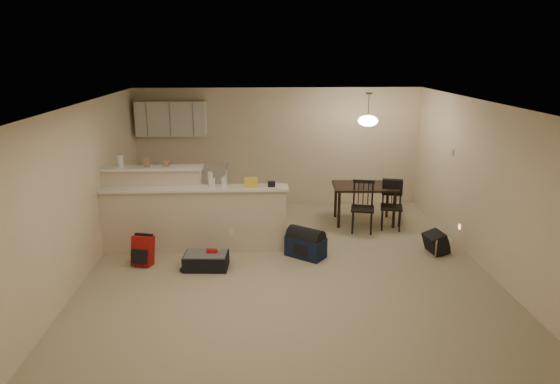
{
  "coord_description": "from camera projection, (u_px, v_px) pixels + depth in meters",
  "views": [
    {
      "loc": [
        -0.45,
        -6.96,
        3.21
      ],
      "look_at": [
        -0.1,
        0.7,
        1.05
      ],
      "focal_mm": 32.0,
      "sensor_mm": 36.0,
      "label": 1
    }
  ],
  "objects": [
    {
      "name": "black_daypack",
      "position": [
        436.0,
        243.0,
        8.23
      ],
      "size": [
        0.32,
        0.42,
        0.33
      ],
      "primitive_type": "cube",
      "rotation": [
        0.0,
        0.0,
        1.73
      ],
      "color": "black",
      "rests_on": "ground"
    },
    {
      "name": "small_box",
      "position": [
        166.0,
        163.0,
        8.18
      ],
      "size": [
        0.08,
        0.06,
        0.12
      ],
      "primitive_type": "cube",
      "color": "#996E4F",
      "rests_on": "breakfast_bar"
    },
    {
      "name": "room",
      "position": [
        289.0,
        192.0,
        7.24
      ],
      "size": [
        7.0,
        7.02,
        2.5
      ],
      "color": "#B4AA8A",
      "rests_on": "ground"
    },
    {
      "name": "bottle_a",
      "position": [
        210.0,
        179.0,
        8.06
      ],
      "size": [
        0.07,
        0.07,
        0.26
      ],
      "primitive_type": "cylinder",
      "color": "silver",
      "rests_on": "breakfast_bar"
    },
    {
      "name": "dining_chair_far",
      "position": [
        392.0,
        206.0,
        9.26
      ],
      "size": [
        0.47,
        0.46,
        0.9
      ],
      "primitive_type": null,
      "rotation": [
        0.0,
        0.0,
        -0.23
      ],
      "color": "black",
      "rests_on": "ground"
    },
    {
      "name": "thermostat",
      "position": [
        452.0,
        152.0,
        8.79
      ],
      "size": [
        0.02,
        0.12,
        0.12
      ],
      "primitive_type": "cube",
      "color": "beige",
      "rests_on": "room"
    },
    {
      "name": "breakfast_bar",
      "position": [
        180.0,
        214.0,
        8.28
      ],
      "size": [
        3.08,
        0.58,
        1.39
      ],
      "color": "beige",
      "rests_on": "ground"
    },
    {
      "name": "suitcase",
      "position": [
        206.0,
        261.0,
        7.65
      ],
      "size": [
        0.69,
        0.47,
        0.23
      ],
      "primitive_type": "cube",
      "rotation": [
        0.0,
        0.0,
        -0.06
      ],
      "color": "black",
      "rests_on": "ground"
    },
    {
      "name": "navy_duffel",
      "position": [
        306.0,
        247.0,
        8.07
      ],
      "size": [
        0.69,
        0.64,
        0.34
      ],
      "primitive_type": "cube",
      "rotation": [
        0.0,
        0.0,
        -0.66
      ],
      "color": "#101A33",
      "rests_on": "ground"
    },
    {
      "name": "dining_chair_near",
      "position": [
        363.0,
        207.0,
        9.11
      ],
      "size": [
        0.49,
        0.47,
        0.94
      ],
      "primitive_type": null,
      "rotation": [
        0.0,
        0.0,
        -0.22
      ],
      "color": "black",
      "rests_on": "ground"
    },
    {
      "name": "pendant_lamp",
      "position": [
        368.0,
        120.0,
        9.2
      ],
      "size": [
        0.36,
        0.36,
        0.62
      ],
      "color": "brown",
      "rests_on": "room"
    },
    {
      "name": "bag_lump",
      "position": [
        251.0,
        183.0,
        8.1
      ],
      "size": [
        0.22,
        0.18,
        0.14
      ],
      "primitive_type": "cube",
      "color": "#996E4F",
      "rests_on": "breakfast_bar"
    },
    {
      "name": "cereal_box",
      "position": [
        147.0,
        162.0,
        8.16
      ],
      "size": [
        0.1,
        0.07,
        0.16
      ],
      "primitive_type": "cube",
      "color": "#996E4F",
      "rests_on": "breakfast_bar"
    },
    {
      "name": "bottle_b",
      "position": [
        225.0,
        182.0,
        8.08
      ],
      "size": [
        0.06,
        0.06,
        0.18
      ],
      "primitive_type": "cylinder",
      "color": "silver",
      "rests_on": "breakfast_bar"
    },
    {
      "name": "kitchen_counter",
      "position": [
        184.0,
        188.0,
        10.43
      ],
      "size": [
        1.8,
        0.6,
        0.9
      ],
      "primitive_type": "cube",
      "color": "white",
      "rests_on": "ground"
    },
    {
      "name": "upper_cabinets",
      "position": [
        171.0,
        118.0,
        10.16
      ],
      "size": [
        1.4,
        0.34,
        0.7
      ],
      "primitive_type": "cube",
      "color": "white",
      "rests_on": "room"
    },
    {
      "name": "extra_item_y",
      "position": [
        223.0,
        182.0,
        8.08
      ],
      "size": [
        0.06,
        0.06,
        0.16
      ],
      "primitive_type": "cylinder",
      "color": "silver",
      "rests_on": "breakfast_bar"
    },
    {
      "name": "red_backpack",
      "position": [
        143.0,
        251.0,
        7.75
      ],
      "size": [
        0.35,
        0.26,
        0.46
      ],
      "primitive_type": "cube",
      "rotation": [
        0.0,
        0.0,
        -0.25
      ],
      "color": "#AD1313",
      "rests_on": "ground"
    },
    {
      "name": "dining_table",
      "position": [
        365.0,
        190.0,
        9.56
      ],
      "size": [
        1.23,
        0.86,
        0.74
      ],
      "rotation": [
        0.0,
        0.0,
        -0.06
      ],
      "color": "black",
      "rests_on": "ground"
    },
    {
      "name": "jar",
      "position": [
        120.0,
        161.0,
        8.13
      ],
      "size": [
        0.1,
        0.1,
        0.2
      ],
      "primitive_type": "cylinder",
      "color": "silver",
      "rests_on": "breakfast_bar"
    },
    {
      "name": "cardboard_sheet",
      "position": [
        437.0,
        245.0,
        8.15
      ],
      "size": [
        0.19,
        0.39,
        0.32
      ],
      "primitive_type": "cube",
      "rotation": [
        0.0,
        0.0,
        1.14
      ],
      "color": "#996E4F",
      "rests_on": "ground"
    },
    {
      "name": "pouch",
      "position": [
        271.0,
        184.0,
        8.13
      ],
      "size": [
        0.12,
        0.1,
        0.08
      ],
      "primitive_type": "cube",
      "color": "#996E4F",
      "rests_on": "breakfast_bar"
    },
    {
      "name": "extra_item_x",
      "position": [
        213.0,
        183.0,
        8.08
      ],
      "size": [
        0.07,
        0.07,
        0.14
      ],
      "primitive_type": "cylinder",
      "color": "silver",
      "rests_on": "breakfast_bar"
    }
  ]
}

